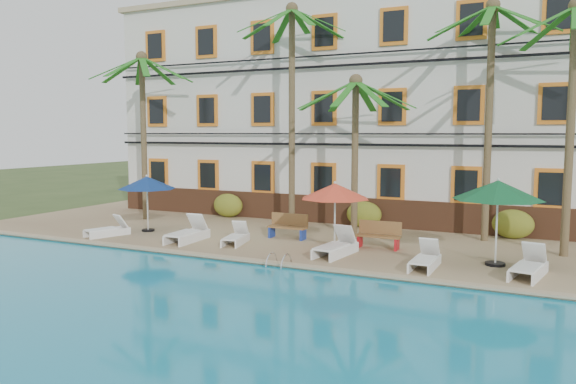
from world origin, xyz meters
The scene contains 25 objects.
ground centered at (0.00, 0.00, 0.00)m, with size 100.00×100.00×0.00m, color #384C23.
pool_deck centered at (0.00, 5.00, 0.12)m, with size 30.00×12.00×0.25m, color tan.
swimming_pool centered at (0.00, -7.00, 0.10)m, with size 26.00×12.00×0.20m, color #178CB3.
pool_coping centered at (0.00, -0.90, 0.28)m, with size 30.00×0.35×0.06m, color tan.
hotel_building centered at (0.00, 9.98, 5.37)m, with size 25.40×6.44×10.22m.
palm_a centered at (-9.26, 4.42, 5.16)m, with size 4.55×4.55×7.56m.
palm_b centered at (-2.30, 5.41, 6.09)m, with size 4.55×4.55×9.20m.
palm_c centered at (0.77, 4.49, 4.31)m, with size 4.55×4.55×6.13m.
palm_d centered at (5.38, 5.75, 5.79)m, with size 4.55×4.55×8.66m.
palm_e centered at (8.00, 4.14, 5.46)m, with size 4.55×4.55×8.09m.
shrub_left centered at (-6.18, 6.60, 0.80)m, with size 1.50×0.90×1.10m, color #2B5D1A.
shrub_mid centered at (0.48, 6.60, 0.80)m, with size 1.50×0.90×1.10m, color #2B5D1A.
shrub_right centered at (6.28, 6.60, 0.80)m, with size 1.50×0.90×1.10m, color #2B5D1A.
umbrella_blue centered at (-7.08, 1.95, 2.19)m, with size 2.28×2.28×2.28m.
umbrella_red centered at (1.04, 1.71, 2.25)m, with size 2.34×2.34×2.35m.
umbrella_green centered at (6.14, 1.81, 2.50)m, with size 2.63×2.63×2.63m.
lounger_a centered at (-7.76, 0.44, 0.51)m, with size 1.12×1.78×0.79m.
lounger_b centered at (-4.37, 0.91, 0.56)m, with size 0.81×2.06×0.96m.
lounger_c centered at (-2.55, 1.27, 0.50)m, with size 0.93×1.72×0.77m.
lounger_d centered at (1.36, 1.03, 0.55)m, with size 0.93×2.05×0.94m.
lounger_e centered at (4.32, 0.55, 0.52)m, with size 0.63×1.75×0.83m.
lounger_f centered at (7.10, 0.80, 0.54)m, with size 0.99×1.98×0.89m.
bench_left centered at (-1.32, 3.01, 0.72)m, with size 1.50×0.48×0.93m.
bench_right centered at (2.27, 2.74, 0.72)m, with size 1.51×0.50×0.93m.
pool_ladder centered at (0.31, -1.00, 0.25)m, with size 0.54×0.74×0.74m.
Camera 1 is at (7.70, -15.69, 4.20)m, focal length 35.00 mm.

